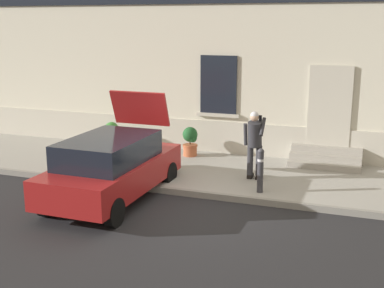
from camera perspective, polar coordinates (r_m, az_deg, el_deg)
ground_plane at (r=11.07m, az=-0.73°, el=-7.55°), size 80.00×80.00×0.00m
sidewalk at (r=13.57m, az=3.39°, el=-3.23°), size 24.00×3.60×0.15m
curb_edge at (r=11.88m, az=0.85°, el=-5.68°), size 24.00×0.12×0.15m
building_facade at (r=15.40m, az=6.27°, el=12.51°), size 24.00×1.52×7.50m
entrance_stoop at (r=14.42m, az=14.78°, el=-1.57°), size 1.91×0.96×0.48m
hatchback_car_red at (r=11.65m, az=-8.97°, el=-2.50°), size 1.84×4.09×2.34m
bollard_near_person at (r=11.73m, az=7.70°, el=-2.78°), size 0.15×0.15×1.04m
bollard_far_left at (r=13.20m, az=-10.42°, el=-1.04°), size 0.15×0.15×1.04m
person_on_phone at (r=12.56m, az=7.05°, el=0.38°), size 0.51×0.51×1.74m
planter_cream at (r=15.78m, az=-8.99°, el=1.01°), size 0.44×0.44×0.86m
planter_terracotta at (r=14.84m, az=-0.19°, el=0.38°), size 0.44×0.44×0.86m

